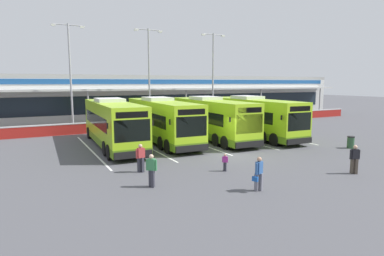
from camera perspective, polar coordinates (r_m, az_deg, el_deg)
The scene contains 21 objects.
ground_plane at distance 23.05m, azimuth 6.52°, elevation -4.64°, with size 200.00×200.00×0.00m, color #4C4C51.
terminal_building at distance 47.30m, azimuth -11.99°, elevation 5.39°, with size 70.00×13.00×6.00m.
red_barrier_wall at distance 35.73m, azimuth -6.54°, elevation 0.76°, with size 60.00×0.40×1.10m.
coach_bus_leftmost at distance 26.33m, azimuth -13.82°, elevation 0.70°, with size 3.25×12.23×3.78m.
coach_bus_left_centre at distance 27.63m, azimuth -5.40°, elevation 1.23°, with size 3.25×12.23×3.78m.
coach_bus_centre at distance 29.02m, azimuth 3.23°, elevation 1.58°, with size 3.25×12.23×3.78m.
coach_bus_right_centre at distance 30.80m, azimuth 10.67°, elevation 1.83°, with size 3.25×12.23×3.78m.
bay_stripe_far_west at distance 25.49m, azimuth -17.41°, elevation -3.73°, with size 0.14×13.00×0.01m, color silver.
bay_stripe_west at distance 26.51m, azimuth -8.43°, elevation -3.01°, with size 0.14×13.00×0.01m, color silver.
bay_stripe_mid_west at distance 28.13m, azimuth -0.31°, elevation -2.28°, with size 0.14×13.00×0.01m, color silver.
bay_stripe_centre at distance 30.24m, azimuth 6.79°, elevation -1.61°, with size 0.14×13.00×0.01m, color silver.
bay_stripe_mid_east at distance 32.76m, azimuth 12.88°, elevation -1.02°, with size 0.14×13.00×0.01m, color silver.
pedestrian_with_handbag at distance 15.49m, azimuth 11.69°, elevation -7.79°, with size 0.65×0.40×1.62m.
pedestrian_in_dark_coat at distance 20.10m, azimuth 26.76°, elevation -4.80°, with size 0.52×0.40×1.62m.
pedestrian_child at distance 18.65m, azimuth 5.84°, elevation -5.96°, with size 0.29×0.26×1.00m.
pedestrian_near_bin at distance 15.85m, azimuth -7.15°, elevation -7.26°, with size 0.47×0.42×1.62m.
pedestrian_approaching_bus at distance 18.49m, azimuth -9.06°, elevation -5.08°, with size 0.54×0.29×1.62m.
lamp_post_west at distance 36.28m, azimuth -20.68°, elevation 9.49°, with size 3.24×0.28×11.00m.
lamp_post_centre at distance 37.38m, azimuth -7.58°, elevation 9.87°, with size 3.24×0.28×11.00m.
lamp_post_east at distance 40.69m, azimuth 3.73°, elevation 9.77°, with size 3.24×0.28×11.00m.
litter_bin at distance 27.83m, azimuth 26.20°, elevation -2.26°, with size 0.54×0.54×0.93m.
Camera 1 is at (-12.61, -18.63, 5.03)m, focal length 30.23 mm.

